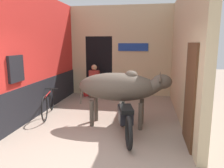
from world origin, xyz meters
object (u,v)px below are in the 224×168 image
at_px(bicycle, 48,103).
at_px(shopkeeper_seated, 94,80).
at_px(cow, 120,87).
at_px(motorcycle_near, 125,117).
at_px(plastic_stool, 86,90).

bearing_deg(bicycle, shopkeeper_seated, 71.45).
distance_m(cow, motorcycle_near, 0.88).
relative_size(shopkeeper_seated, plastic_stool, 3.01).
bearing_deg(motorcycle_near, shopkeeper_seated, 114.83).
distance_m(bicycle, plastic_stool, 2.48).
distance_m(shopkeeper_seated, plastic_stool, 0.59).
height_order(cow, bicycle, cow).
height_order(cow, motorcycle_near, cow).
distance_m(motorcycle_near, bicycle, 2.61).
xyz_separation_m(bicycle, plastic_stool, (0.42, 2.44, -0.14)).
height_order(shopkeeper_seated, plastic_stool, shopkeeper_seated).
xyz_separation_m(cow, motorcycle_near, (0.20, -0.65, -0.56)).
distance_m(motorcycle_near, plastic_stool, 4.05).
bearing_deg(plastic_stool, motorcycle_near, -61.09).
distance_m(cow, plastic_stool, 3.46).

